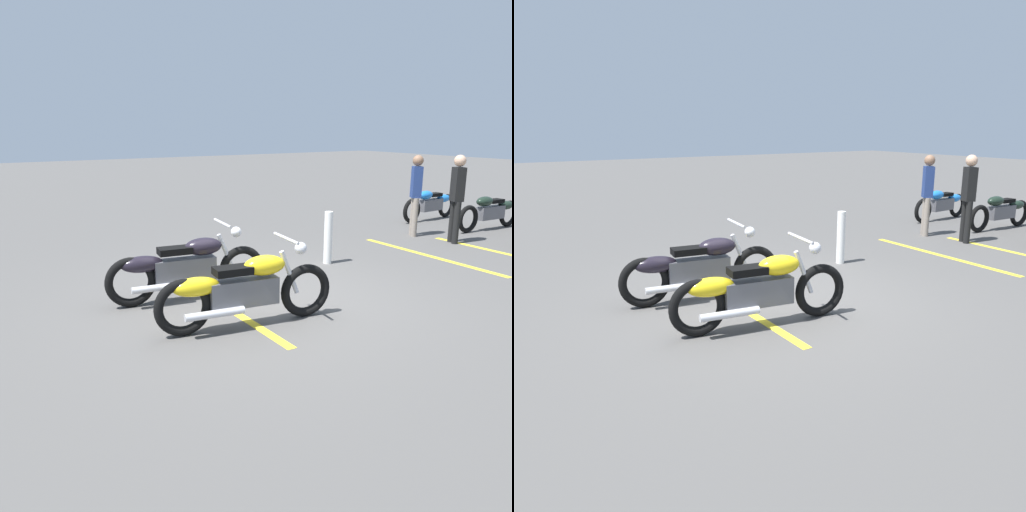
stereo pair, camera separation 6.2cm
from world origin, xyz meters
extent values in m
plane|color=#514F4C|center=(0.00, 0.00, 0.00)|extent=(60.00, 60.00, 0.00)
torus|color=black|center=(0.18, -0.74, 0.34)|extent=(0.68, 0.21, 0.67)
torus|color=black|center=(-1.37, -0.51, 0.34)|extent=(0.68, 0.21, 0.67)
cube|color=#59595E|center=(-0.65, -0.61, 0.42)|extent=(0.86, 0.34, 0.32)
ellipsoid|color=yellow|center=(-0.38, -0.65, 0.72)|extent=(0.56, 0.35, 0.24)
ellipsoid|color=yellow|center=(-1.21, -0.53, 0.56)|extent=(0.59, 0.32, 0.22)
cube|color=black|center=(-0.77, -0.60, 0.70)|extent=(0.47, 0.30, 0.09)
cylinder|color=silver|center=(-0.05, -0.70, 0.60)|extent=(0.27, 0.09, 0.56)
cylinder|color=silver|center=(-0.10, -0.70, 1.02)|extent=(0.13, 0.62, 0.04)
sphere|color=silver|center=(0.10, -0.73, 0.88)|extent=(0.15, 0.15, 0.15)
cylinder|color=silver|center=(-1.06, -0.69, 0.26)|extent=(0.71, 0.19, 0.09)
torus|color=black|center=(-0.01, 0.51, 0.34)|extent=(0.68, 0.20, 0.67)
torus|color=black|center=(-1.55, 0.73, 0.34)|extent=(0.68, 0.20, 0.67)
cube|color=#59595E|center=(-0.83, 0.63, 0.42)|extent=(0.86, 0.34, 0.32)
ellipsoid|color=black|center=(-0.56, 0.59, 0.72)|extent=(0.55, 0.35, 0.24)
ellipsoid|color=black|center=(-1.40, 0.71, 0.56)|extent=(0.59, 0.32, 0.22)
cube|color=black|center=(-0.96, 0.65, 0.70)|extent=(0.47, 0.30, 0.09)
cylinder|color=silver|center=(-0.24, 0.54, 0.60)|extent=(0.27, 0.09, 0.56)
cylinder|color=silver|center=(-0.29, 0.55, 1.02)|extent=(0.12, 0.62, 0.04)
sphere|color=silver|center=(-0.09, 0.52, 0.88)|extent=(0.15, 0.15, 0.15)
cylinder|color=silver|center=(-1.25, 0.55, 0.26)|extent=(0.71, 0.19, 0.09)
torus|color=black|center=(6.31, 1.46, 0.31)|extent=(0.62, 0.12, 0.61)
torus|color=black|center=(7.74, 1.42, 0.31)|extent=(0.62, 0.12, 0.61)
cube|color=#59595E|center=(7.07, 1.44, 0.38)|extent=(0.77, 0.22, 0.29)
ellipsoid|color=black|center=(6.82, 1.44, 0.66)|extent=(0.48, 0.27, 0.22)
ellipsoid|color=black|center=(7.59, 1.42, 0.51)|extent=(0.52, 0.23, 0.20)
cube|color=black|center=(7.19, 1.43, 0.64)|extent=(0.41, 0.23, 0.08)
torus|color=black|center=(6.17, 2.93, 0.30)|extent=(0.60, 0.14, 0.59)
torus|color=black|center=(7.55, 3.02, 0.30)|extent=(0.60, 0.14, 0.59)
cube|color=#59595E|center=(6.90, 2.98, 0.37)|extent=(0.76, 0.25, 0.28)
ellipsoid|color=blue|center=(6.67, 2.96, 0.64)|extent=(0.48, 0.28, 0.21)
ellipsoid|color=blue|center=(7.41, 3.01, 0.50)|extent=(0.51, 0.25, 0.20)
cube|color=black|center=(7.02, 2.99, 0.62)|extent=(0.40, 0.24, 0.08)
cylinder|color=gray|center=(5.00, 1.81, 0.41)|extent=(0.12, 0.12, 0.82)
cylinder|color=gray|center=(5.10, 1.95, 0.41)|extent=(0.12, 0.12, 0.82)
cube|color=navy|center=(5.05, 1.88, 1.15)|extent=(0.29, 0.31, 0.65)
sphere|color=#8C664C|center=(5.05, 1.88, 1.60)|extent=(0.22, 0.22, 0.22)
cylinder|color=black|center=(5.24, 1.05, 0.42)|extent=(0.12, 0.12, 0.85)
cylinder|color=black|center=(5.17, 0.90, 0.42)|extent=(0.12, 0.12, 0.85)
cube|color=black|center=(5.21, 0.98, 1.18)|extent=(0.28, 0.31, 0.67)
sphere|color=tan|center=(5.21, 0.98, 1.64)|extent=(0.23, 0.23, 0.23)
cylinder|color=white|center=(2.03, 1.08, 0.45)|extent=(0.14, 0.14, 0.90)
cube|color=yellow|center=(-0.51, 0.14, 0.00)|extent=(0.17, 3.20, 0.01)
cube|color=yellow|center=(3.93, 0.48, 0.00)|extent=(0.17, 3.20, 0.01)
cube|color=yellow|center=(5.27, -0.17, 0.00)|extent=(0.17, 3.20, 0.01)
camera|label=1|loc=(-3.53, -5.55, 2.33)|focal=36.07mm
camera|label=2|loc=(-3.59, -5.52, 2.33)|focal=36.07mm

